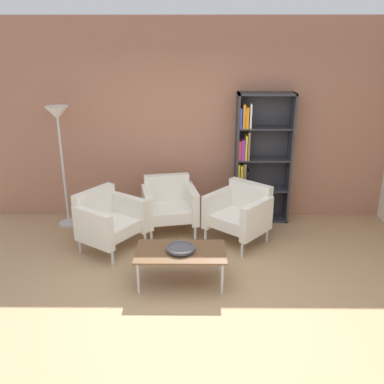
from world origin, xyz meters
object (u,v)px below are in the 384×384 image
coffee_table_low (181,253)px  decorative_bowl (181,248)px  armchair_near_window (240,212)px  armchair_corner_red (169,204)px  armchair_spare_guest (108,220)px  floor_lamp_torchiere (59,127)px  bookshelf_tall (257,160)px

coffee_table_low → decorative_bowl: 0.07m
coffee_table_low → decorative_bowl: size_ratio=3.12×
armchair_near_window → armchair_corner_red: size_ratio=1.15×
armchair_spare_guest → armchair_corner_red: 0.93m
armchair_near_window → floor_lamp_torchiere: 2.74m
bookshelf_tall → decorative_bowl: size_ratio=5.94×
decorative_bowl → armchair_near_window: size_ratio=0.34×
coffee_table_low → decorative_bowl: bearing=116.6°
bookshelf_tall → armchair_spare_guest: bearing=-153.9°
decorative_bowl → coffee_table_low: bearing=-63.4°
coffee_table_low → decorative_bowl: decorative_bowl is taller
decorative_bowl → armchair_near_window: bearing=54.5°
decorative_bowl → armchair_spare_guest: bearing=139.9°
coffee_table_low → bookshelf_tall: bearing=59.6°
coffee_table_low → armchair_near_window: size_ratio=1.05×
bookshelf_tall → armchair_corner_red: bearing=-160.2°
floor_lamp_torchiere → decorative_bowl: bearing=-42.9°
bookshelf_tall → decorative_bowl: bookshelf_tall is taller
armchair_corner_red → coffee_table_low: bearing=-92.9°
floor_lamp_torchiere → armchair_near_window: bearing=-12.1°
decorative_bowl → bookshelf_tall: bearing=59.6°
floor_lamp_torchiere → coffee_table_low: bearing=-42.9°
bookshelf_tall → coffee_table_low: (-1.06, -1.80, -0.56)m
armchair_spare_guest → armchair_near_window: same height
decorative_bowl → armchair_near_window: (0.76, 1.07, -0.02)m
bookshelf_tall → armchair_near_window: size_ratio=2.00×
armchair_spare_guest → decorative_bowl: bearing=-95.8°
bookshelf_tall → armchair_near_window: (-0.30, -0.73, -0.51)m
armchair_spare_guest → floor_lamp_torchiere: bearing=78.3°
bookshelf_tall → floor_lamp_torchiere: size_ratio=1.09×
coffee_table_low → armchair_corner_red: (-0.20, 1.35, 0.05)m
armchair_near_window → armchair_corner_red: bearing=-155.0°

